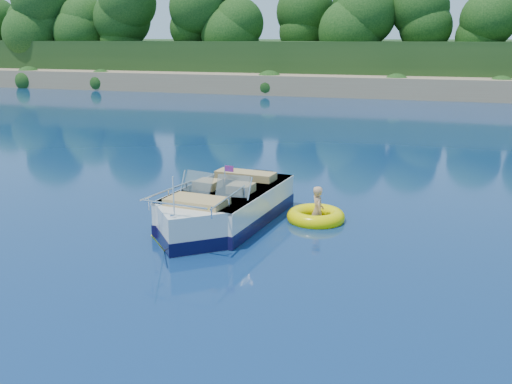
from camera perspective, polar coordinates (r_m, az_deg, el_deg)
ground at (r=10.56m, az=-12.92°, el=-9.45°), size 160.00×160.00×0.00m
shoreline at (r=72.24m, az=13.83°, el=12.14°), size 170.00×59.00×6.00m
treeline at (r=49.49m, az=12.23°, el=16.30°), size 150.00×7.12×8.19m
motorboat at (r=13.60m, az=-3.42°, el=-1.80°), size 2.38×5.63×1.87m
tow_tube at (r=14.03m, az=6.00°, el=-2.47°), size 1.85×1.85×0.38m
boy at (r=14.14m, az=6.12°, el=-2.73°), size 0.59×0.77×1.39m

